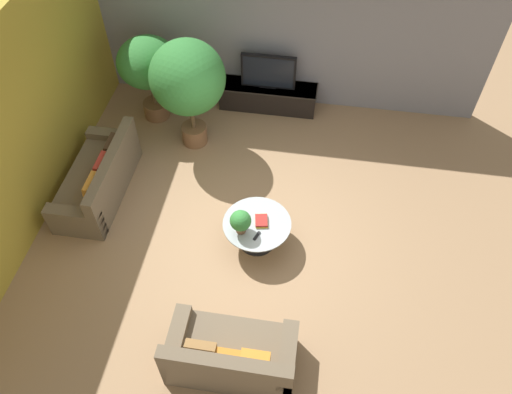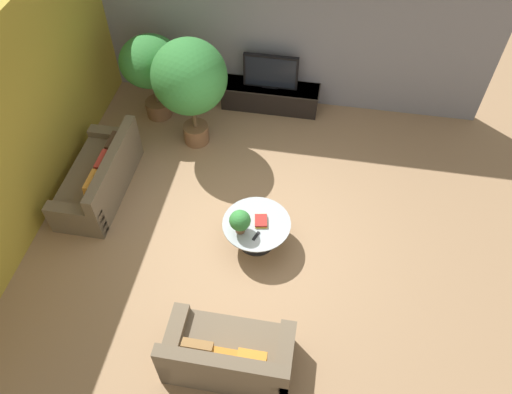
{
  "view_description": "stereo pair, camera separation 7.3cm",
  "coord_description": "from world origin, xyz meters",
  "px_view_note": "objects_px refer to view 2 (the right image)",
  "views": [
    {
      "loc": [
        0.82,
        -4.53,
        6.22
      ],
      "look_at": [
        0.08,
        0.19,
        0.55
      ],
      "focal_mm": 35.0,
      "sensor_mm": 36.0,
      "label": 1
    },
    {
      "loc": [
        0.89,
        -4.52,
        6.22
      ],
      "look_at": [
        0.08,
        0.19,
        0.55
      ],
      "focal_mm": 35.0,
      "sensor_mm": 36.0,
      "label": 2
    }
  ],
  "objects_px": {
    "television": "(271,72)",
    "potted_plant_tabletop": "(240,221)",
    "coffee_table": "(257,229)",
    "potted_palm_corner": "(190,79)",
    "couch_by_wall": "(100,178)",
    "couch_near_entry": "(228,356)",
    "potted_palm_tall": "(151,65)",
    "media_console": "(270,96)"
  },
  "relations": [
    {
      "from": "television",
      "to": "potted_plant_tabletop",
      "type": "relative_size",
      "value": 2.55
    },
    {
      "from": "coffee_table",
      "to": "potted_palm_corner",
      "type": "distance_m",
      "value": 2.67
    },
    {
      "from": "coffee_table",
      "to": "couch_by_wall",
      "type": "bearing_deg",
      "value": 167.51
    },
    {
      "from": "couch_near_entry",
      "to": "potted_palm_tall",
      "type": "xyz_separation_m",
      "value": [
        -2.29,
        4.53,
        0.82
      ]
    },
    {
      "from": "media_console",
      "to": "couch_near_entry",
      "type": "xyz_separation_m",
      "value": [
        0.26,
        -5.1,
        0.04
      ]
    },
    {
      "from": "television",
      "to": "potted_plant_tabletop",
      "type": "height_order",
      "value": "television"
    },
    {
      "from": "potted_palm_tall",
      "to": "couch_by_wall",
      "type": "bearing_deg",
      "value": -99.98
    },
    {
      "from": "couch_near_entry",
      "to": "potted_palm_corner",
      "type": "xyz_separation_m",
      "value": [
        -1.42,
        3.95,
        1.05
      ]
    },
    {
      "from": "couch_by_wall",
      "to": "potted_plant_tabletop",
      "type": "relative_size",
      "value": 4.88
    },
    {
      "from": "potted_plant_tabletop",
      "to": "potted_palm_tall",
      "type": "bearing_deg",
      "value": 127.31
    },
    {
      "from": "couch_by_wall",
      "to": "couch_near_entry",
      "type": "distance_m",
      "value": 3.66
    },
    {
      "from": "television",
      "to": "potted_palm_corner",
      "type": "bearing_deg",
      "value": -135.07
    },
    {
      "from": "potted_palm_tall",
      "to": "potted_plant_tabletop",
      "type": "height_order",
      "value": "potted_palm_tall"
    },
    {
      "from": "television",
      "to": "potted_plant_tabletop",
      "type": "xyz_separation_m",
      "value": [
        0.08,
        -3.33,
        -0.13
      ]
    },
    {
      "from": "television",
      "to": "potted_palm_tall",
      "type": "height_order",
      "value": "potted_palm_tall"
    },
    {
      "from": "couch_by_wall",
      "to": "potted_palm_tall",
      "type": "distance_m",
      "value": 2.19
    },
    {
      "from": "television",
      "to": "potted_palm_corner",
      "type": "distance_m",
      "value": 1.71
    },
    {
      "from": "potted_plant_tabletop",
      "to": "couch_near_entry",
      "type": "bearing_deg",
      "value": -84.0
    },
    {
      "from": "television",
      "to": "coffee_table",
      "type": "xyz_separation_m",
      "value": [
        0.28,
        -3.15,
        -0.49
      ]
    },
    {
      "from": "potted_palm_tall",
      "to": "potted_plant_tabletop",
      "type": "xyz_separation_m",
      "value": [
        2.1,
        -2.76,
        -0.43
      ]
    },
    {
      "from": "media_console",
      "to": "potted_palm_corner",
      "type": "distance_m",
      "value": 1.96
    },
    {
      "from": "coffee_table",
      "to": "potted_palm_tall",
      "type": "relative_size",
      "value": 0.62
    },
    {
      "from": "media_console",
      "to": "couch_by_wall",
      "type": "relative_size",
      "value": 0.96
    },
    {
      "from": "couch_by_wall",
      "to": "couch_near_entry",
      "type": "bearing_deg",
      "value": 46.16
    },
    {
      "from": "television",
      "to": "potted_palm_tall",
      "type": "bearing_deg",
      "value": -164.25
    },
    {
      "from": "potted_palm_tall",
      "to": "media_console",
      "type": "bearing_deg",
      "value": 15.79
    },
    {
      "from": "television",
      "to": "potted_plant_tabletop",
      "type": "bearing_deg",
      "value": -88.65
    },
    {
      "from": "television",
      "to": "coffee_table",
      "type": "distance_m",
      "value": 3.2
    },
    {
      "from": "potted_palm_tall",
      "to": "coffee_table",
      "type": "bearing_deg",
      "value": -48.25
    },
    {
      "from": "media_console",
      "to": "television",
      "type": "distance_m",
      "value": 0.56
    },
    {
      "from": "couch_near_entry",
      "to": "potted_plant_tabletop",
      "type": "xyz_separation_m",
      "value": [
        -0.19,
        1.77,
        0.39
      ]
    },
    {
      "from": "media_console",
      "to": "couch_near_entry",
      "type": "relative_size",
      "value": 1.17
    },
    {
      "from": "couch_by_wall",
      "to": "couch_near_entry",
      "type": "relative_size",
      "value": 1.22
    },
    {
      "from": "media_console",
      "to": "coffee_table",
      "type": "xyz_separation_m",
      "value": [
        0.28,
        -3.16,
        0.07
      ]
    },
    {
      "from": "coffee_table",
      "to": "potted_palm_corner",
      "type": "xyz_separation_m",
      "value": [
        -1.44,
        2.0,
        1.02
      ]
    },
    {
      "from": "media_console",
      "to": "potted_plant_tabletop",
      "type": "bearing_deg",
      "value": -88.65
    },
    {
      "from": "potted_palm_tall",
      "to": "potted_palm_corner",
      "type": "distance_m",
      "value": 1.07
    },
    {
      "from": "coffee_table",
      "to": "potted_plant_tabletop",
      "type": "height_order",
      "value": "potted_plant_tabletop"
    },
    {
      "from": "media_console",
      "to": "potted_palm_tall",
      "type": "xyz_separation_m",
      "value": [
        -2.02,
        -0.57,
        0.86
      ]
    },
    {
      "from": "television",
      "to": "couch_by_wall",
      "type": "xyz_separation_m",
      "value": [
        -2.37,
        -2.57,
        -0.52
      ]
    },
    {
      "from": "media_console",
      "to": "potted_plant_tabletop",
      "type": "distance_m",
      "value": 3.36
    },
    {
      "from": "television",
      "to": "couch_near_entry",
      "type": "relative_size",
      "value": 0.63
    }
  ]
}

